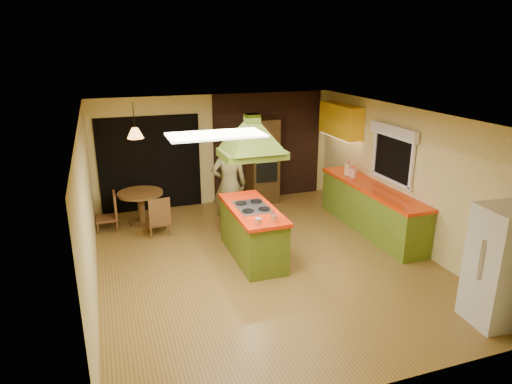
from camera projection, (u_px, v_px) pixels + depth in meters
name	position (u px, v px, depth m)	size (l,w,h in m)	color
ground	(265.00, 260.00, 7.87)	(6.50, 6.50, 0.00)	olive
room_walls	(265.00, 192.00, 7.48)	(5.50, 6.50, 6.50)	beige
ceiling_plane	(266.00, 116.00, 7.09)	(6.50, 6.50, 0.00)	silver
brick_panel	(268.00, 146.00, 10.77)	(2.64, 0.03, 2.50)	#381E14
nook_opening	(150.00, 164.00, 9.98)	(2.20, 0.03, 2.10)	black
right_counter	(371.00, 208.00, 9.02)	(0.62, 3.05, 0.92)	olive
upper_cabinets	(341.00, 120.00, 10.03)	(0.34, 1.40, 0.70)	yellow
window_right	(394.00, 144.00, 8.51)	(0.12, 1.35, 1.06)	black
fluor_panel	(216.00, 135.00, 5.67)	(1.20, 0.60, 0.03)	white
kitchen_island	(252.00, 232.00, 7.88)	(0.74, 1.83, 0.93)	#5B6F1B
range_hood	(252.00, 129.00, 7.32)	(1.04, 0.75, 0.79)	#51691A
man	(229.00, 185.00, 8.85)	(0.69, 0.45, 1.89)	brown
refrigerator	(501.00, 266.00, 5.92)	(0.67, 0.63, 1.63)	silver
wall_oven	(262.00, 161.00, 10.52)	(0.67, 0.63, 1.96)	#4A3317
dining_table	(141.00, 202.00, 9.33)	(0.91, 0.91, 0.69)	brown
chair_left	(106.00, 212.00, 9.05)	(0.42, 0.42, 0.76)	brown
chair_near	(158.00, 215.00, 8.85)	(0.43, 0.43, 0.79)	brown
pendant_lamp	(135.00, 133.00, 8.88)	(0.32, 0.32, 0.20)	#FF9E3F
canister_large	(348.00, 169.00, 9.60)	(0.16, 0.16, 0.23)	#FDF2CC
canister_medium	(353.00, 173.00, 9.41)	(0.14, 0.14, 0.20)	#FAE1C9
canister_small	(350.00, 172.00, 9.55)	(0.11, 0.11, 0.15)	#FFEECD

